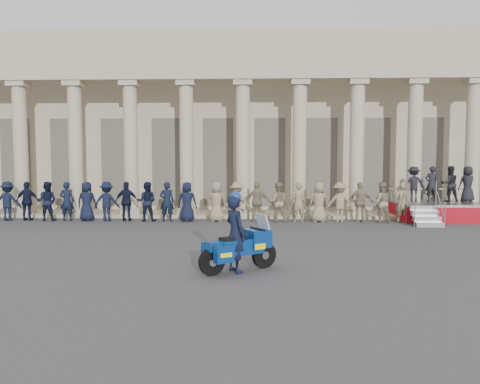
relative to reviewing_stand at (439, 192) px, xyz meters
name	(u,v)px	position (x,y,z in m)	size (l,w,h in m)	color
ground	(191,252)	(-10.11, -7.58, -1.24)	(90.00, 90.00, 0.00)	#3C3C3F
building	(225,129)	(-10.11, 7.17, 3.28)	(40.00, 12.50, 9.00)	tan
officer_rank	(170,202)	(-11.96, -0.98, -0.38)	(20.61, 0.66, 1.73)	black
reviewing_stand	(439,192)	(0.00, 0.00, 0.00)	(3.92, 3.84, 2.40)	gray
motorcycle	(239,247)	(-8.58, -9.86, -0.65)	(1.87, 1.48, 1.38)	black
rider	(235,232)	(-8.68, -9.93, -0.27)	(0.76, 0.82, 1.98)	black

